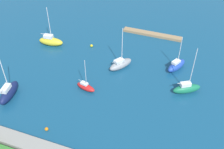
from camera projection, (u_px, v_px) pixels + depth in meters
The scene contains 10 objects.
water at pixel (118, 68), 74.56m from camera, with size 160.00×160.00×0.00m, color navy.
pier_dock at pixel (152, 34), 87.11m from camera, with size 18.77×2.07×0.79m, color #997A56.
sailboat_gray_along_channel at pixel (121, 64), 73.72m from camera, with size 5.95×7.42×12.18m.
sailboat_blue_far_north at pixel (176, 65), 73.29m from camera, with size 5.12×7.07×9.96m.
sailboat_red_off_beacon at pixel (86, 87), 67.32m from camera, with size 5.42×2.89×9.13m.
sailboat_green_east_end at pixel (187, 88), 66.26m from camera, with size 7.07×5.52×12.82m.
sailboat_navy_by_breakwater at pixel (9, 92), 64.80m from camera, with size 3.54×8.15×13.25m.
sailboat_yellow_lone_south at pixel (51, 41), 82.17m from camera, with size 7.68×3.49×12.36m.
mooring_buoy_yellow at pixel (92, 46), 82.06m from camera, with size 0.80×0.80×0.80m, color yellow.
mooring_buoy_orange at pixel (47, 129), 57.84m from camera, with size 0.78×0.78×0.78m, color orange.
Camera 1 is at (-18.42, 55.55, 46.26)m, focal length 43.90 mm.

